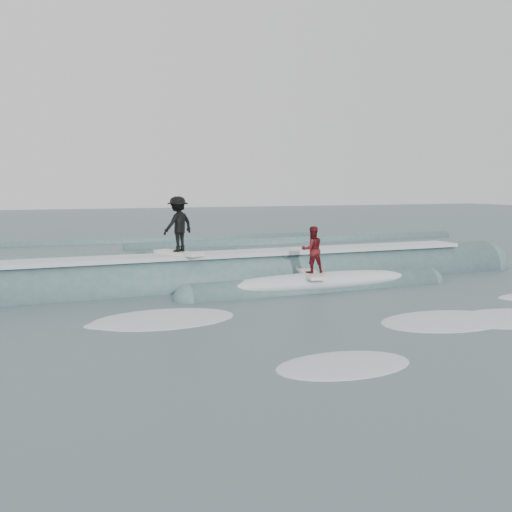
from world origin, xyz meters
name	(u,v)px	position (x,y,z in m)	size (l,w,h in m)	color
ground	(320,315)	(0.00, 0.00, 0.00)	(160.00, 160.00, 0.00)	#405A5E
breaking_wave	(255,283)	(0.24, 5.17, 0.04)	(23.99, 3.87, 2.17)	#3A6261
surfer_black	(178,226)	(-2.42, 5.47, 2.12)	(1.38, 2.04, 1.95)	silver
surfer_red	(312,253)	(1.50, 3.27, 1.26)	(1.04, 2.07, 1.63)	white
whitewater	(384,322)	(1.13, -1.30, 0.00)	(14.45, 7.07, 0.10)	silver
far_swells	(187,248)	(1.32, 17.65, 0.00)	(39.05, 8.65, 0.80)	#3A6261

